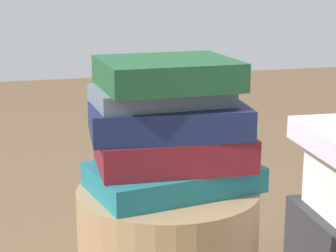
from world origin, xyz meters
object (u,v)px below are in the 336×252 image
at_px(book_forest, 165,73).
at_px(book_navy, 167,119).
at_px(book_slate, 161,95).
at_px(book_maroon, 173,150).
at_px(book_teal, 173,176).

bearing_deg(book_forest, book_navy, 114.83).
height_order(book_slate, book_forest, book_forest).
height_order(book_maroon, book_navy, book_navy).
relative_size(book_teal, book_forest, 1.26).
height_order(book_teal, book_navy, book_navy).
distance_m(book_teal, book_maroon, 0.05).
bearing_deg(book_teal, book_forest, -30.01).
xyz_separation_m(book_teal, book_forest, (0.01, -0.00, 0.20)).
relative_size(book_slate, book_forest, 1.02).
xyz_separation_m(book_maroon, book_forest, (0.01, -0.01, 0.14)).
bearing_deg(book_slate, book_teal, 155.26).
bearing_deg(book_navy, book_forest, -57.98).
bearing_deg(book_teal, book_slate, -32.91).
relative_size(book_maroon, book_navy, 0.98).
distance_m(book_maroon, book_forest, 0.14).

